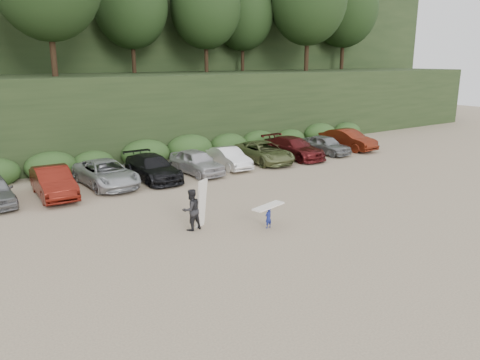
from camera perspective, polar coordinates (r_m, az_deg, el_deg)
ground at (r=20.74m, az=2.03°, el=-5.67°), size 120.00×120.00×0.00m
hillside_backdrop at (r=52.92m, az=-23.24°, el=17.85°), size 90.00×41.50×28.00m
parked_cars at (r=28.29m, az=-13.23°, el=1.07°), size 39.80×6.04×1.63m
child_surfer at (r=20.35m, az=3.48°, el=-4.00°), size 1.78×0.91×1.03m
adult_surfer at (r=20.17m, az=-5.85°, el=-3.55°), size 1.38×0.81×2.14m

